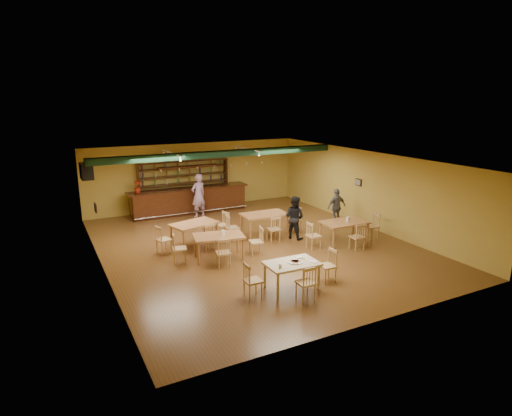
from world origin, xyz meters
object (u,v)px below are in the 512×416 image
patron_bar (198,196)px  patron_right_a (294,217)px  dining_table_a (195,234)px  dining_table_d (344,232)px  near_table (292,276)px  bar_counter (189,201)px  dining_table_b (264,224)px  dining_table_c (219,247)px

patron_bar → patron_right_a: bearing=98.3°
dining_table_a → dining_table_d: bearing=-41.5°
near_table → patron_bar: 7.96m
bar_counter → dining_table_b: 4.58m
bar_counter → patron_right_a: 5.61m
dining_table_a → dining_table_d: 5.23m
dining_table_d → dining_table_b: bearing=136.1°
dining_table_b → dining_table_d: dining_table_b is taller
patron_bar → patron_right_a: 4.80m
dining_table_c → patron_bar: bearing=88.9°
dining_table_d → patron_right_a: (-1.24, 1.30, 0.39)m
dining_table_a → dining_table_b: (2.66, -0.20, 0.02)m
dining_table_d → patron_right_a: 1.84m
patron_bar → patron_right_a: patron_bar is taller
dining_table_b → bar_counter: bearing=111.3°
dining_table_b → near_table: size_ratio=1.19×
near_table → dining_table_b: bearing=72.2°
dining_table_d → dining_table_c: bearing=173.8°
bar_counter → dining_table_b: bearing=-71.6°
near_table → dining_table_d: bearing=34.4°
dining_table_d → near_table: size_ratio=1.15×
bar_counter → patron_right_a: bearing=-66.4°
bar_counter → patron_bar: size_ratio=2.85×
dining_table_b → patron_right_a: 1.19m
dining_table_b → near_table: 4.69m
patron_bar → dining_table_c: bearing=59.5°
dining_table_d → near_table: (-3.59, -2.32, -0.03)m
dining_table_d → patron_bar: 6.55m
bar_counter → near_table: 8.76m
dining_table_a → dining_table_c: (0.23, -1.66, 0.00)m
bar_counter → dining_table_c: 5.88m
near_table → patron_right_a: (2.36, 3.62, 0.41)m
bar_counter → dining_table_c: (-0.99, -5.80, -0.17)m
dining_table_c → near_table: (0.88, -2.96, -0.02)m
dining_table_a → patron_bar: size_ratio=0.83×
dining_table_c → patron_bar: 5.13m
bar_counter → dining_table_c: bearing=-99.7°
dining_table_d → patron_right_a: size_ratio=1.01×
dining_table_c → dining_table_a: bearing=109.5°
near_table → patron_bar: size_ratio=0.74×
dining_table_c → dining_table_d: (4.47, -0.64, 0.01)m
bar_counter → dining_table_d: bearing=-61.6°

